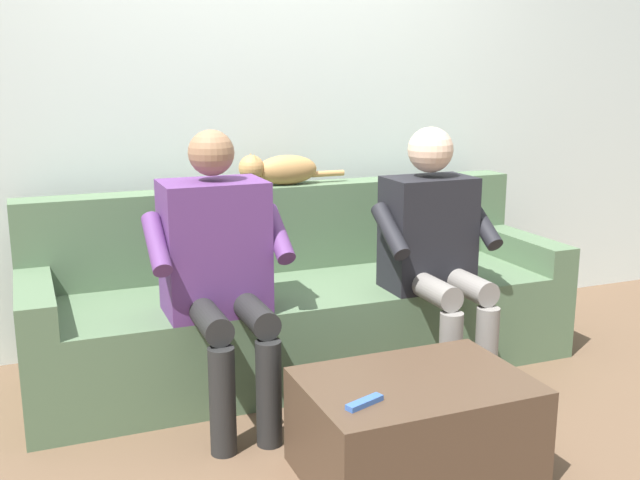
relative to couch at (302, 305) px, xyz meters
The scene contains 8 objects.
ground_plane 0.80m from the couch, 90.00° to the left, with size 8.00×8.00×0.00m, color brown.
back_wall 1.21m from the couch, 90.00° to the right, with size 5.34×0.06×2.76m, color silver.
couch is the anchor object (origin of this frame).
coffee_table 1.13m from the couch, 90.00° to the left, with size 0.78×0.55×0.36m.
person_left_seated 0.72m from the couch, 141.93° to the left, with size 0.54×0.55×1.16m.
person_right_seated 0.72m from the couch, 36.60° to the left, with size 0.57×0.61×1.17m.
cat_on_backrest 0.68m from the couch, 85.30° to the right, with size 0.55×0.13×0.16m.
remote_blue 1.26m from the couch, 78.55° to the left, with size 0.14×0.03×0.02m, color #3860B7.
Camera 1 is at (1.20, 3.07, 1.41)m, focal length 41.72 mm.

